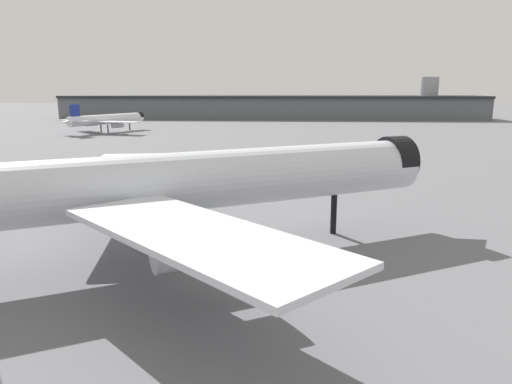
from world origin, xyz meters
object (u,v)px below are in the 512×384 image
object	(u,v)px
airliner_far_taxiway	(107,120)
service_truck_front	(118,179)
baggage_tug_wing	(304,183)
baggage_cart_trailing	(19,196)
traffic_cone_near_nose	(240,184)
airliner_near_gate	(186,183)

from	to	relation	value
airliner_far_taxiway	service_truck_front	xyz separation A→B (m)	(29.48, -99.37, -3.00)
service_truck_front	baggage_tug_wing	size ratio (longest dim) A/B	1.64
baggage_cart_trailing	traffic_cone_near_nose	world-z (taller)	baggage_cart_trailing
airliner_near_gate	airliner_far_taxiway	distance (m)	139.17
baggage_cart_trailing	baggage_tug_wing	bearing A→B (deg)	-89.86
airliner_far_taxiway	service_truck_front	bearing A→B (deg)	-128.66
airliner_near_gate	traffic_cone_near_nose	world-z (taller)	airliner_near_gate
airliner_near_gate	service_truck_front	distance (m)	36.24
service_truck_front	traffic_cone_near_nose	world-z (taller)	service_truck_front
airliner_near_gate	baggage_tug_wing	world-z (taller)	airliner_near_gate
airliner_far_taxiway	baggage_tug_wing	distance (m)	116.84
airliner_far_taxiway	baggage_cart_trailing	world-z (taller)	airliner_far_taxiway
traffic_cone_near_nose	airliner_near_gate	bearing A→B (deg)	-97.96
traffic_cone_near_nose	baggage_tug_wing	bearing A→B (deg)	-10.86
service_truck_front	baggage_tug_wing	xyz separation A→B (m)	(30.31, -0.95, -0.62)
airliner_near_gate	baggage_tug_wing	xyz separation A→B (m)	(15.15, 31.47, -6.29)
airliner_far_taxiway	service_truck_front	size ratio (longest dim) A/B	5.62
airliner_near_gate	service_truck_front	size ratio (longest dim) A/B	9.74
airliner_near_gate	baggage_cart_trailing	xyz separation A→B (m)	(-26.71, 22.39, -6.28)
airliner_near_gate	service_truck_front	xyz separation A→B (m)	(-15.16, 32.42, -5.67)
airliner_near_gate	baggage_cart_trailing	bearing A→B (deg)	116.44
airliner_near_gate	baggage_tug_wing	size ratio (longest dim) A/B	15.97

